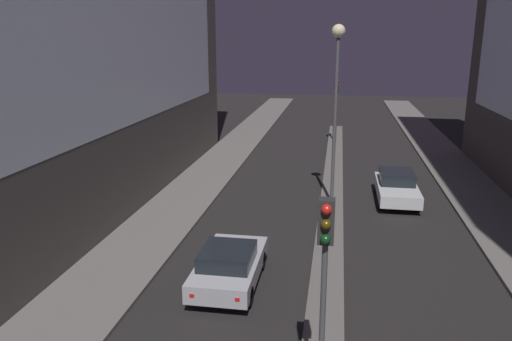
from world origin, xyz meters
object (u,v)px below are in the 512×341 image
car_right_lane (397,186)px  traffic_light_mid (337,96)px  street_lamp (337,76)px  car_left_lane (229,265)px  traffic_light_near (325,261)px

car_right_lane → traffic_light_mid: bearing=103.1°
street_lamp → car_left_lane: (-3.14, -8.56, -5.43)m
traffic_light_near → traffic_light_mid: 28.70m
traffic_light_mid → car_left_lane: bearing=-97.7°
traffic_light_mid → car_left_lane: traffic_light_mid is taller
traffic_light_near → car_right_lane: size_ratio=1.07×
street_lamp → car_right_lane: street_lamp is taller
traffic_light_mid → car_right_lane: size_ratio=1.07×
car_left_lane → car_right_lane: size_ratio=0.93×
car_left_lane → car_right_lane: car_right_lane is taller
traffic_light_near → car_left_lane: 6.85m
street_lamp → traffic_light_mid: bearing=90.0°
traffic_light_mid → street_lamp: street_lamp is taller
traffic_light_near → street_lamp: size_ratio=0.57×
traffic_light_mid → car_left_lane: 23.72m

